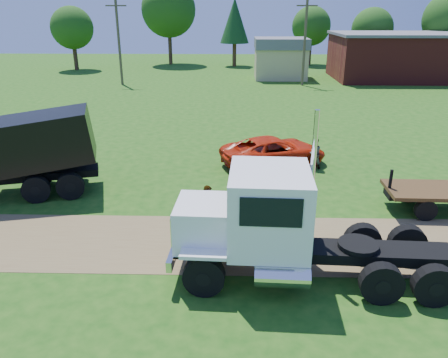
{
  "coord_description": "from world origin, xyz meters",
  "views": [
    {
      "loc": [
        -1.4,
        -13.93,
        7.97
      ],
      "look_at": [
        -1.81,
        2.29,
        1.6
      ],
      "focal_mm": 35.0,
      "sensor_mm": 36.0,
      "label": 1
    }
  ],
  "objects_px": {
    "orange_pickup": "(274,152)",
    "spectator_a": "(209,207)",
    "white_semi_tractor": "(272,225)",
    "black_dump_truck": "(1,151)"
  },
  "relations": [
    {
      "from": "white_semi_tractor",
      "to": "black_dump_truck",
      "type": "xyz_separation_m",
      "value": [
        -11.42,
        6.08,
        0.31
      ]
    },
    {
      "from": "black_dump_truck",
      "to": "spectator_a",
      "type": "xyz_separation_m",
      "value": [
        9.29,
        -2.85,
        -1.24
      ]
    },
    {
      "from": "orange_pickup",
      "to": "spectator_a",
      "type": "distance_m",
      "value": 7.84
    },
    {
      "from": "black_dump_truck",
      "to": "orange_pickup",
      "type": "relative_size",
      "value": 1.58
    },
    {
      "from": "orange_pickup",
      "to": "spectator_a",
      "type": "xyz_separation_m",
      "value": [
        -3.09,
        -7.2,
        0.07
      ]
    },
    {
      "from": "white_semi_tractor",
      "to": "spectator_a",
      "type": "height_order",
      "value": "white_semi_tractor"
    },
    {
      "from": "black_dump_truck",
      "to": "orange_pickup",
      "type": "bearing_deg",
      "value": 3.15
    },
    {
      "from": "white_semi_tractor",
      "to": "spectator_a",
      "type": "distance_m",
      "value": 3.98
    },
    {
      "from": "white_semi_tractor",
      "to": "spectator_a",
      "type": "xyz_separation_m",
      "value": [
        -2.14,
        3.23,
        -0.93
      ]
    },
    {
      "from": "white_semi_tractor",
      "to": "spectator_a",
      "type": "bearing_deg",
      "value": 126.16
    }
  ]
}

